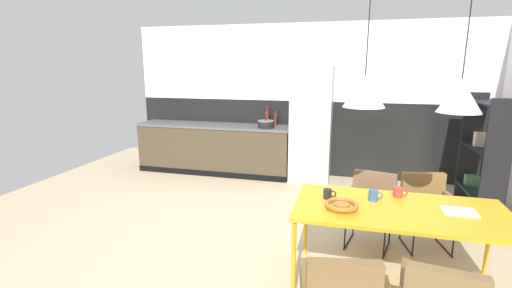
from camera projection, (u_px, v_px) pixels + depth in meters
name	position (u px, v px, depth m)	size (l,w,h in m)	color
ground_plane	(260.00, 264.00, 3.57)	(8.54, 8.54, 0.00)	#CDB58D
back_wall_splashback_dark	(304.00, 138.00, 6.47)	(6.26, 0.12, 1.32)	black
back_wall_panel_upper	(306.00, 63.00, 6.19)	(6.26, 0.12, 1.32)	white
kitchen_counter	(215.00, 148.00, 6.57)	(2.81, 0.63, 0.89)	#453A28
refrigerator_column	(311.00, 124.00, 6.03)	(0.67, 0.60, 1.92)	#ADAFB2
dining_table	(400.00, 213.00, 3.02)	(1.74, 0.89, 0.75)	gold
armchair_corner_seat	(371.00, 199.00, 3.88)	(0.57, 0.57, 0.79)	brown
armchair_by_stool	(426.00, 201.00, 3.85)	(0.56, 0.55, 0.78)	brown
fruit_bowl	(342.00, 205.00, 2.98)	(0.28, 0.28, 0.06)	#B2662D
open_book	(459.00, 212.00, 2.93)	(0.27, 0.20, 0.02)	white
mug_short_terracotta	(399.00, 192.00, 3.26)	(0.12, 0.08, 0.10)	#B23D33
mug_wide_latte	(328.00, 194.00, 3.23)	(0.12, 0.07, 0.09)	black
mug_white_ceramic	(374.00, 195.00, 3.18)	(0.12, 0.08, 0.10)	#335B93
cooking_pot	(266.00, 124.00, 6.11)	(0.28, 0.28, 0.15)	black
bottle_spice_small	(275.00, 119.00, 6.35)	(0.06, 0.06, 0.27)	maroon
bottle_oil_tall	(267.00, 118.00, 6.39)	(0.08, 0.08, 0.34)	maroon
open_shelf_unit	(482.00, 153.00, 4.76)	(0.30, 1.02, 1.56)	black
pendant_lamp_over_table_near	(364.00, 92.00, 2.94)	(0.35, 0.35, 1.00)	black
pendant_lamp_over_table_far	(460.00, 96.00, 2.72)	(0.32, 0.32, 1.01)	black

